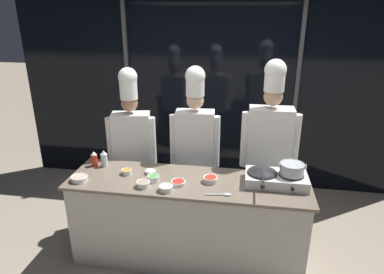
# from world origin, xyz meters

# --- Properties ---
(ground_plane) EXTENTS (24.00, 24.00, 0.00)m
(ground_plane) POSITION_xyz_m (0.00, 0.00, 0.00)
(ground_plane) COLOR gray
(window_wall_back) EXTENTS (5.38, 0.09, 2.70)m
(window_wall_back) POSITION_xyz_m (0.00, 1.73, 1.35)
(window_wall_back) COLOR black
(window_wall_back) RESTS_ON ground_plane
(demo_counter) EXTENTS (2.30, 0.66, 0.89)m
(demo_counter) POSITION_xyz_m (0.00, 0.00, 0.44)
(demo_counter) COLOR beige
(demo_counter) RESTS_ON ground_plane
(portable_stove) EXTENTS (0.57, 0.33, 0.11)m
(portable_stove) POSITION_xyz_m (0.82, 0.06, 0.94)
(portable_stove) COLOR silver
(portable_stove) RESTS_ON demo_counter
(frying_pan) EXTENTS (0.28, 0.48, 0.04)m
(frying_pan) POSITION_xyz_m (0.69, 0.06, 1.02)
(frying_pan) COLOR #232326
(frying_pan) RESTS_ON portable_stove
(stock_pot) EXTENTS (0.25, 0.22, 0.11)m
(stock_pot) POSITION_xyz_m (0.95, 0.06, 1.06)
(stock_pot) COLOR #B7BABF
(stock_pot) RESTS_ON portable_stove
(squeeze_bottle_clear) EXTENTS (0.07, 0.07, 0.18)m
(squeeze_bottle_clear) POSITION_xyz_m (-0.90, 0.17, 0.97)
(squeeze_bottle_clear) COLOR white
(squeeze_bottle_clear) RESTS_ON demo_counter
(squeeze_bottle_chili) EXTENTS (0.07, 0.07, 0.16)m
(squeeze_bottle_chili) POSITION_xyz_m (-1.01, 0.16, 0.96)
(squeeze_bottle_chili) COLOR red
(squeeze_bottle_chili) RESTS_ON demo_counter
(prep_bowl_carrots) EXTENTS (0.10, 0.10, 0.05)m
(prep_bowl_carrots) POSITION_xyz_m (-0.62, 0.04, 0.91)
(prep_bowl_carrots) COLOR white
(prep_bowl_carrots) RESTS_ON demo_counter
(prep_bowl_chili_flakes) EXTENTS (0.14, 0.14, 0.05)m
(prep_bowl_chili_flakes) POSITION_xyz_m (0.22, 0.01, 0.92)
(prep_bowl_chili_flakes) COLOR white
(prep_bowl_chili_flakes) RESTS_ON demo_counter
(prep_bowl_mushrooms) EXTENTS (0.13, 0.13, 0.05)m
(prep_bowl_mushrooms) POSITION_xyz_m (-0.38, -0.19, 0.92)
(prep_bowl_mushrooms) COLOR white
(prep_bowl_mushrooms) RESTS_ON demo_counter
(prep_bowl_bean_sprouts) EXTENTS (0.13, 0.13, 0.05)m
(prep_bowl_bean_sprouts) POSITION_xyz_m (-0.16, -0.23, 0.92)
(prep_bowl_bean_sprouts) COLOR white
(prep_bowl_bean_sprouts) RESTS_ON demo_counter
(prep_bowl_bell_pepper) EXTENTS (0.14, 0.14, 0.04)m
(prep_bowl_bell_pepper) POSITION_xyz_m (-0.07, -0.09, 0.91)
(prep_bowl_bell_pepper) COLOR white
(prep_bowl_bell_pepper) RESTS_ON demo_counter
(prep_bowl_shrimp) EXTENTS (0.16, 0.16, 0.05)m
(prep_bowl_shrimp) POSITION_xyz_m (-1.01, -0.17, 0.92)
(prep_bowl_shrimp) COLOR white
(prep_bowl_shrimp) RESTS_ON demo_counter
(prep_bowl_scallions) EXTENTS (0.12, 0.12, 0.06)m
(prep_bowl_scallions) POSITION_xyz_m (-0.32, -0.06, 0.92)
(prep_bowl_scallions) COLOR white
(prep_bowl_scallions) RESTS_ON demo_counter
(prep_bowl_noodles) EXTENTS (0.11, 0.11, 0.03)m
(prep_bowl_noodles) POSITION_xyz_m (-0.39, 0.09, 0.91)
(prep_bowl_noodles) COLOR white
(prep_bowl_noodles) RESTS_ON demo_counter
(serving_spoon_slotted) EXTENTS (0.24, 0.07, 0.02)m
(serving_spoon_slotted) POSITION_xyz_m (0.35, -0.22, 0.89)
(serving_spoon_slotted) COLOR #B2B5BA
(serving_spoon_slotted) RESTS_ON demo_counter
(chef_head) EXTENTS (0.54, 0.29, 1.85)m
(chef_head) POSITION_xyz_m (-0.73, 0.55, 1.06)
(chef_head) COLOR #4C4C51
(chef_head) RESTS_ON ground_plane
(chef_sous) EXTENTS (0.54, 0.24, 1.88)m
(chef_sous) POSITION_xyz_m (-0.02, 0.60, 1.09)
(chef_sous) COLOR #2D3856
(chef_sous) RESTS_ON ground_plane
(chef_line) EXTENTS (0.60, 0.24, 1.96)m
(chef_line) POSITION_xyz_m (0.77, 0.61, 1.13)
(chef_line) COLOR #4C4C51
(chef_line) RESTS_ON ground_plane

